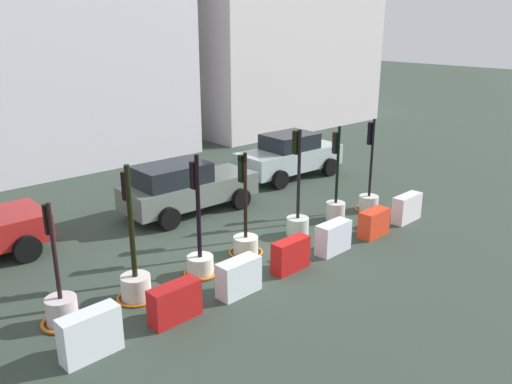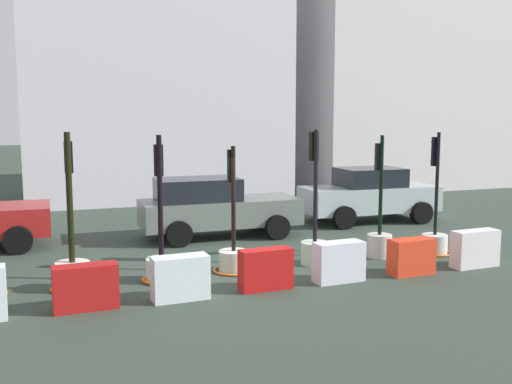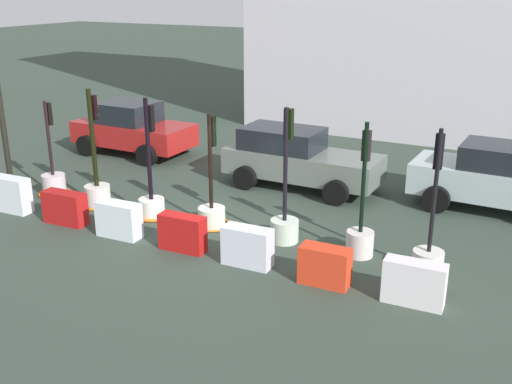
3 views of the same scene
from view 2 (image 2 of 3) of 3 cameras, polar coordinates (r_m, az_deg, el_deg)
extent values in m
plane|color=#313E34|center=(12.81, -1.17, -7.95)|extent=(120.00, 120.00, 0.00)
cylinder|color=silver|center=(12.19, -17.35, -7.76)|extent=(0.66, 0.66, 0.55)
cylinder|color=black|center=(11.88, -17.64, -0.55)|extent=(0.12, 0.12, 2.54)
cube|color=black|center=(11.93, -17.74, 3.23)|extent=(0.16, 0.15, 0.61)
sphere|color=red|center=(12.00, -17.74, 4.23)|extent=(0.09, 0.09, 0.09)
sphere|color=orange|center=(12.01, -17.71, 3.26)|extent=(0.09, 0.09, 0.09)
sphere|color=green|center=(12.02, -17.67, 2.29)|extent=(0.09, 0.09, 0.09)
torus|color=orange|center=(12.25, -17.30, -8.88)|extent=(0.89, 0.89, 0.05)
cylinder|color=silver|center=(12.38, -9.14, -7.44)|extent=(0.64, 0.64, 0.48)
cylinder|color=black|center=(12.09, -9.29, -0.52)|extent=(0.11, 0.11, 2.53)
cube|color=black|center=(12.13, -9.44, 3.05)|extent=(0.17, 0.16, 0.65)
sphere|color=red|center=(12.21, -9.51, 4.09)|extent=(0.10, 0.10, 0.10)
sphere|color=orange|center=(12.22, -9.49, 3.08)|extent=(0.10, 0.10, 0.10)
sphere|color=green|center=(12.24, -9.46, 2.08)|extent=(0.10, 0.10, 0.10)
torus|color=orange|center=(12.44, -9.12, -8.32)|extent=(0.82, 0.82, 0.08)
cylinder|color=silver|center=(12.97, -2.18, -6.70)|extent=(0.66, 0.66, 0.46)
cylinder|color=black|center=(12.70, -2.21, -0.68)|extent=(0.10, 0.10, 2.29)
cube|color=black|center=(12.73, -2.43, 2.54)|extent=(0.16, 0.16, 0.71)
sphere|color=red|center=(12.80, -2.59, 3.62)|extent=(0.09, 0.09, 0.09)
sphere|color=orange|center=(12.81, -2.59, 2.57)|extent=(0.09, 0.09, 0.09)
sphere|color=green|center=(12.84, -2.58, 1.53)|extent=(0.09, 0.09, 0.09)
torus|color=orange|center=(13.02, -2.17, -7.57)|extent=(0.92, 0.92, 0.05)
cylinder|color=beige|center=(13.65, 5.71, -5.90)|extent=(0.64, 0.64, 0.52)
cylinder|color=black|center=(13.37, 5.80, 0.54)|extent=(0.09, 0.09, 2.56)
cube|color=black|center=(13.41, 5.62, 4.43)|extent=(0.18, 0.16, 0.66)
sphere|color=red|center=(13.49, 5.45, 5.38)|extent=(0.11, 0.11, 0.11)
sphere|color=orange|center=(13.50, 5.44, 4.45)|extent=(0.11, 0.11, 0.11)
sphere|color=green|center=(13.51, 5.43, 3.53)|extent=(0.11, 0.11, 0.11)
cylinder|color=silver|center=(14.53, 11.87, -5.12)|extent=(0.59, 0.59, 0.55)
cylinder|color=black|center=(14.29, 12.03, 0.63)|extent=(0.09, 0.09, 2.38)
cube|color=black|center=(14.30, 11.81, 3.36)|extent=(0.18, 0.15, 0.65)
sphere|color=red|center=(14.35, 11.62, 4.24)|extent=(0.10, 0.10, 0.10)
sphere|color=orange|center=(14.36, 11.60, 3.38)|extent=(0.10, 0.10, 0.10)
sphere|color=green|center=(14.37, 11.57, 2.52)|extent=(0.10, 0.10, 0.10)
cylinder|color=silver|center=(15.24, 16.93, -4.84)|extent=(0.62, 0.62, 0.48)
cylinder|color=black|center=(15.00, 17.15, 0.75)|extent=(0.08, 0.08, 2.52)
cube|color=black|center=(15.00, 16.97, 3.77)|extent=(0.17, 0.15, 0.71)
sphere|color=red|center=(15.04, 16.79, 4.69)|extent=(0.09, 0.09, 0.09)
sphere|color=orange|center=(15.05, 16.76, 3.79)|extent=(0.09, 0.09, 0.09)
sphere|color=green|center=(15.07, 16.72, 2.90)|extent=(0.09, 0.09, 0.09)
torus|color=orange|center=(15.29, 16.90, -5.61)|extent=(0.86, 0.86, 0.05)
cube|color=#AE1615|center=(10.89, -16.20, -8.86)|extent=(1.13, 0.44, 0.80)
cube|color=silver|center=(11.08, -7.36, -8.26)|extent=(1.06, 0.47, 0.83)
cube|color=red|center=(11.62, 0.95, -7.50)|extent=(1.06, 0.41, 0.81)
cube|color=silver|center=(12.27, 8.04, -6.71)|extent=(1.06, 0.47, 0.83)
cube|color=red|center=(13.13, 14.83, -6.08)|extent=(1.00, 0.47, 0.77)
cube|color=white|center=(14.18, 20.48, -5.17)|extent=(1.13, 0.43, 0.84)
cube|color=slate|center=(16.52, -3.47, -1.95)|extent=(4.44, 1.69, 0.73)
cube|color=black|center=(16.26, -5.69, 0.26)|extent=(2.25, 1.47, 0.61)
cylinder|color=black|center=(17.81, 0.00, -2.43)|extent=(0.68, 0.29, 0.68)
cylinder|color=black|center=(16.20, 2.07, -3.43)|extent=(0.68, 0.29, 0.68)
cylinder|color=black|center=(17.11, -8.70, -2.93)|extent=(0.68, 0.29, 0.68)
cylinder|color=black|center=(15.42, -7.47, -4.05)|extent=(0.68, 0.29, 0.68)
cylinder|color=black|center=(15.64, -22.08, -4.35)|extent=(0.70, 0.29, 0.70)
cylinder|color=black|center=(17.54, -21.82, -3.10)|extent=(0.70, 0.29, 0.70)
cube|color=#A9BCBC|center=(19.20, 10.94, -0.62)|extent=(4.40, 1.82, 0.79)
cube|color=black|center=(19.12, 10.98, 1.42)|extent=(2.02, 1.55, 0.59)
cylinder|color=black|center=(20.71, 12.93, -1.19)|extent=(0.71, 0.30, 0.70)
cylinder|color=black|center=(19.21, 15.75, -1.95)|extent=(0.71, 0.30, 0.70)
cylinder|color=black|center=(19.45, 6.13, -1.60)|extent=(0.71, 0.30, 0.70)
cylinder|color=black|center=(17.84, 8.55, -2.46)|extent=(0.71, 0.30, 0.70)
cube|color=silver|center=(30.39, 14.74, 11.94)|extent=(11.78, 6.61, 11.77)
camera|label=1|loc=(5.62, -88.30, 27.05)|focal=37.15mm
camera|label=3|loc=(11.29, 69.05, 13.86)|focal=42.31mm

